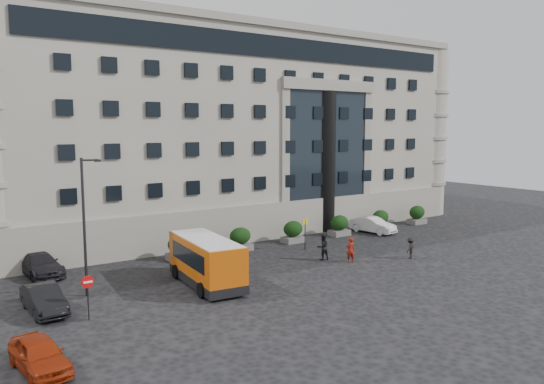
{
  "coord_description": "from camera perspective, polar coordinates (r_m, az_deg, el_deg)",
  "views": [
    {
      "loc": [
        -19.91,
        -27.53,
        9.68
      ],
      "look_at": [
        1.73,
        4.12,
        5.0
      ],
      "focal_mm": 35.0,
      "sensor_mm": 36.0,
      "label": 1
    }
  ],
  "objects": [
    {
      "name": "minibus",
      "position": [
        33.08,
        -7.09,
        -7.2
      ],
      "size": [
        3.17,
        7.22,
        2.93
      ],
      "rotation": [
        0.0,
        0.0,
        -0.09
      ],
      "color": "#C14E09",
      "rests_on": "ground"
    },
    {
      "name": "hedge_d",
      "position": [
        48.14,
        7.27,
        -3.57
      ],
      "size": [
        1.8,
        1.26,
        1.84
      ],
      "color": "#575754",
      "rests_on": "ground"
    },
    {
      "name": "pedestrian_c",
      "position": [
        40.81,
        14.65,
        -5.84
      ],
      "size": [
        1.17,
        0.9,
        1.59
      ],
      "primitive_type": "imported",
      "rotation": [
        0.0,
        0.0,
        3.48
      ],
      "color": "black",
      "rests_on": "ground"
    },
    {
      "name": "no_entry_sign",
      "position": [
        28.53,
        -19.2,
        -9.78
      ],
      "size": [
        0.64,
        0.16,
        2.32
      ],
      "color": "#262628",
      "rests_on": "ground"
    },
    {
      "name": "pedestrian_b",
      "position": [
        39.26,
        5.49,
        -5.93
      ],
      "size": [
        1.04,
        0.88,
        1.89
      ],
      "primitive_type": "imported",
      "rotation": [
        0.0,
        0.0,
        2.95
      ],
      "color": "black",
      "rests_on": "ground"
    },
    {
      "name": "hedge_a",
      "position": [
        39.72,
        -9.91,
        -5.87
      ],
      "size": [
        1.8,
        1.26,
        1.84
      ],
      "color": "#575754",
      "rests_on": "ground"
    },
    {
      "name": "parked_car_c",
      "position": [
        38.36,
        -23.7,
        -7.14
      ],
      "size": [
        2.61,
        5.21,
        1.45
      ],
      "primitive_type": "imported",
      "rotation": [
        0.0,
        0.0,
        0.12
      ],
      "color": "black",
      "rests_on": "ground"
    },
    {
      "name": "civic_building",
      "position": [
        55.9,
        -6.78,
        6.21
      ],
      "size": [
        44.0,
        24.0,
        18.0
      ],
      "primitive_type": "cube",
      "color": "gray",
      "rests_on": "ground"
    },
    {
      "name": "ground",
      "position": [
        35.32,
        1.48,
        -8.95
      ],
      "size": [
        120.0,
        120.0,
        0.0
      ],
      "primitive_type": "plane",
      "color": "black",
      "rests_on": "ground"
    },
    {
      "name": "white_taxi",
      "position": [
        49.89,
        10.79,
        -3.5
      ],
      "size": [
        2.29,
        4.61,
        1.45
      ],
      "primitive_type": "imported",
      "rotation": [
        0.0,
        0.0,
        0.18
      ],
      "color": "silver",
      "rests_on": "ground"
    },
    {
      "name": "hedge_b",
      "position": [
        42.07,
        -3.43,
        -5.06
      ],
      "size": [
        1.8,
        1.26,
        1.84
      ],
      "color": "#575754",
      "rests_on": "ground"
    },
    {
      "name": "street_lamp",
      "position": [
        31.99,
        -19.47,
        -3.0
      ],
      "size": [
        1.16,
        0.18,
        8.0
      ],
      "color": "#262628",
      "rests_on": "ground"
    },
    {
      "name": "hedge_c",
      "position": [
        44.91,
        2.28,
        -4.28
      ],
      "size": [
        1.8,
        1.26,
        1.84
      ],
      "color": "#575754",
      "rests_on": "ground"
    },
    {
      "name": "pedestrian_a",
      "position": [
        38.84,
        8.43,
        -6.17
      ],
      "size": [
        0.78,
        0.64,
        1.82
      ],
      "primitive_type": "imported",
      "rotation": [
        0.0,
        0.0,
        2.79
      ],
      "color": "maroon",
      "rests_on": "ground"
    },
    {
      "name": "red_truck",
      "position": [
        43.68,
        -26.16,
        -4.53
      ],
      "size": [
        3.02,
        5.72,
        2.97
      ],
      "rotation": [
        0.0,
        0.0,
        -0.1
      ],
      "color": "maroon",
      "rests_on": "ground"
    },
    {
      "name": "hedge_e",
      "position": [
        51.69,
        11.59,
        -2.93
      ],
      "size": [
        1.8,
        1.26,
        1.84
      ],
      "color": "#575754",
      "rests_on": "ground"
    },
    {
      "name": "bus_stop_sign",
      "position": [
        42.03,
        3.58,
        -3.96
      ],
      "size": [
        0.5,
        0.08,
        2.52
      ],
      "color": "#262628",
      "rests_on": "ground"
    },
    {
      "name": "parked_car_b",
      "position": [
        30.77,
        -23.33,
        -10.55
      ],
      "size": [
        1.73,
        4.44,
        1.44
      ],
      "primitive_type": "imported",
      "rotation": [
        0.0,
        0.0,
        0.05
      ],
      "color": "black",
      "rests_on": "ground"
    },
    {
      "name": "hedge_f",
      "position": [
        55.51,
        15.33,
        -2.36
      ],
      "size": [
        1.8,
        1.26,
        1.84
      ],
      "color": "#575754",
      "rests_on": "ground"
    },
    {
      "name": "parked_car_a",
      "position": [
        23.93,
        -23.74,
        -15.74
      ],
      "size": [
        2.06,
        4.15,
        1.36
      ],
      "primitive_type": "imported",
      "rotation": [
        0.0,
        0.0,
        0.12
      ],
      "color": "#95260A",
      "rests_on": "ground"
    },
    {
      "name": "entrance_column",
      "position": [
        49.59,
        5.79,
        3.25
      ],
      "size": [
        1.8,
        1.8,
        13.0
      ],
      "primitive_type": "cylinder",
      "color": "black",
      "rests_on": "ground"
    }
  ]
}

